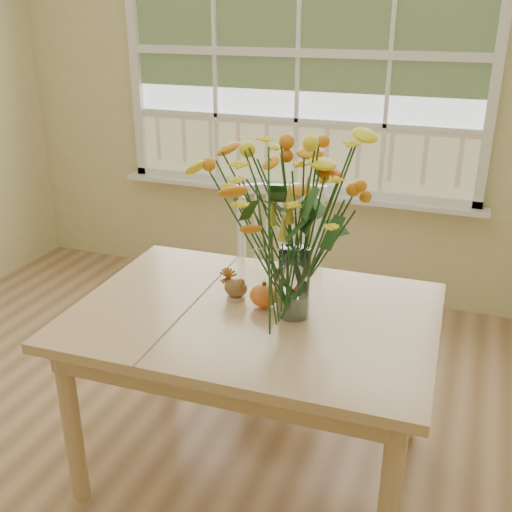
% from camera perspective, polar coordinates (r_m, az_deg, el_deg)
% --- Properties ---
extents(wall_back, '(4.00, 0.02, 2.70)m').
position_cam_1_polar(wall_back, '(3.85, 4.13, 15.82)').
color(wall_back, beige).
rests_on(wall_back, floor).
extents(window, '(2.42, 0.12, 1.74)m').
position_cam_1_polar(window, '(3.80, 4.03, 18.48)').
color(window, silver).
rests_on(window, wall_back).
extents(dining_table, '(1.40, 1.02, 0.73)m').
position_cam_1_polar(dining_table, '(2.34, -0.18, -7.25)').
color(dining_table, tan).
rests_on(dining_table, floor).
extents(windsor_chair, '(0.56, 0.55, 0.97)m').
position_cam_1_polar(windsor_chair, '(3.04, 2.23, -1.88)').
color(windsor_chair, white).
rests_on(windsor_chair, floor).
extents(flower_vase, '(0.55, 0.55, 0.66)m').
position_cam_1_polar(flower_vase, '(2.11, 3.82, 3.91)').
color(flower_vase, white).
rests_on(flower_vase, dining_table).
extents(pumpkin, '(0.11, 0.11, 0.09)m').
position_cam_1_polar(pumpkin, '(2.31, 0.79, -3.86)').
color(pumpkin, orange).
rests_on(pumpkin, dining_table).
extents(turkey_figurine, '(0.10, 0.07, 0.12)m').
position_cam_1_polar(turkey_figurine, '(2.37, -1.94, -3.07)').
color(turkey_figurine, '#CCB78C').
rests_on(turkey_figurine, dining_table).
extents(dark_gourd, '(0.13, 0.10, 0.07)m').
position_cam_1_polar(dark_gourd, '(2.50, 2.61, -1.91)').
color(dark_gourd, '#38160F').
rests_on(dark_gourd, dining_table).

